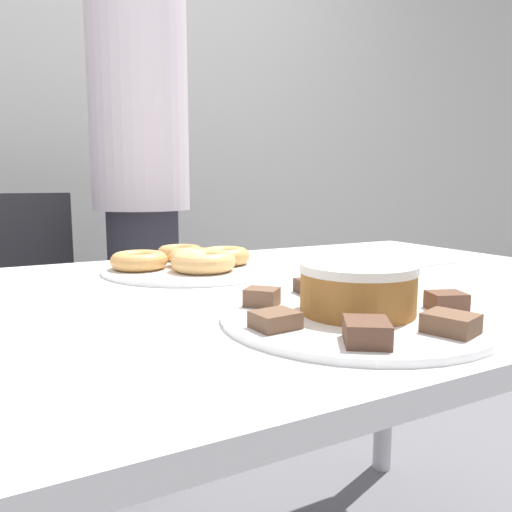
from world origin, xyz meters
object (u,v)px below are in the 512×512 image
person_standing (142,193)px  napkin (419,262)px  plate_donuts (194,268)px  frosted_cake (355,288)px  plate_cake (354,316)px  office_chair_left (23,354)px

person_standing → napkin: person_standing is taller
plate_donuts → napkin: size_ratio=2.77×
frosted_cake → napkin: 0.57m
plate_cake → frosted_cake: size_ratio=2.35×
person_standing → frosted_cake: 1.11m
office_chair_left → plate_donuts: office_chair_left is taller
person_standing → plate_donuts: 0.64m
plate_cake → plate_donuts: bearing=95.6°
person_standing → plate_cake: bearing=-90.7°
napkin → person_standing: bearing=119.9°
plate_cake → office_chair_left: bearing=109.0°
person_standing → plate_donuts: size_ratio=4.43×
person_standing → office_chair_left: (-0.38, -0.03, -0.47)m
office_chair_left → plate_cake: office_chair_left is taller
office_chair_left → plate_cake: bearing=-77.9°
plate_cake → frosted_cake: 0.04m
person_standing → office_chair_left: person_standing is taller
plate_donuts → frosted_cake: size_ratio=2.43×
plate_cake → frosted_cake: bearing=0.0°
frosted_cake → napkin: bearing=35.2°
office_chair_left → frosted_cake: (0.37, -1.08, 0.36)m
napkin → plate_cake: bearing=-144.8°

